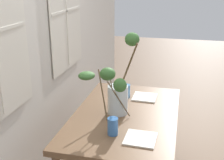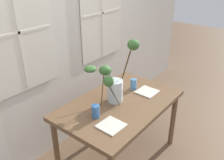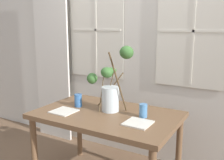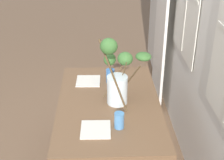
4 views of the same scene
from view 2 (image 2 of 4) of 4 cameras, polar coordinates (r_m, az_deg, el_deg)
The scene contains 8 objects.
ground at distance 3.06m, azimuth 1.65°, elevation -17.48°, with size 14.00×14.00×0.00m, color brown.
back_wall_with_windows at distance 2.83m, azimuth -11.42°, elevation 13.22°, with size 5.49×0.14×3.00m.
dining_table at distance 2.64m, azimuth 1.83°, elevation -6.87°, with size 1.34×0.85×0.76m.
vase_with_branches at distance 2.52m, azimuth 0.41°, elevation -0.32°, with size 0.53×0.46×0.65m.
drinking_glass_blue_left at distance 2.34m, azimuth -3.83°, elevation -7.30°, with size 0.08×0.08×0.13m, color #386BAD.
drinking_glass_blue_right at distance 2.85m, azimuth 5.02°, elevation -0.92°, with size 0.07×0.07×0.12m, color #4C84BC.
plate_square_left at distance 2.26m, azimuth -0.18°, elevation -10.57°, with size 0.22×0.22×0.01m, color silver.
plate_square_right at distance 2.82m, azimuth 8.20°, elevation -2.72°, with size 0.22×0.22×0.01m, color silver.
Camera 2 is at (-1.79, -1.30, 2.12)m, focal length 39.24 mm.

